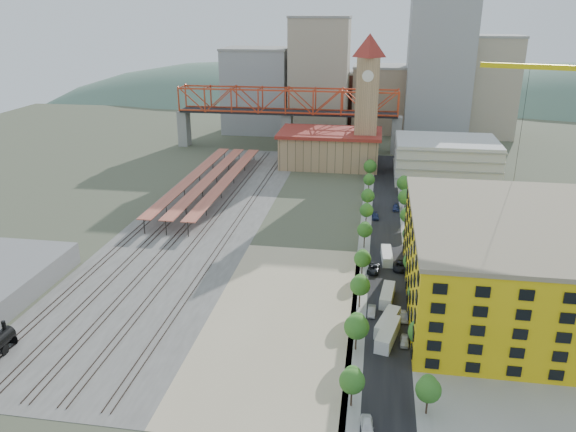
% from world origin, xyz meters
% --- Properties ---
extents(ground, '(400.00, 400.00, 0.00)m').
position_xyz_m(ground, '(0.00, 0.00, 0.00)').
color(ground, '#474C38').
rests_on(ground, ground).
extents(ballast_strip, '(36.00, 165.00, 0.06)m').
position_xyz_m(ballast_strip, '(-36.00, 17.50, 0.03)').
color(ballast_strip, '#605E59').
rests_on(ballast_strip, ground).
extents(dirt_lot, '(28.00, 67.00, 0.06)m').
position_xyz_m(dirt_lot, '(-4.00, -31.50, 0.03)').
color(dirt_lot, tan).
rests_on(dirt_lot, ground).
extents(street_asphalt, '(12.00, 170.00, 0.06)m').
position_xyz_m(street_asphalt, '(16.00, 15.00, 0.03)').
color(street_asphalt, black).
rests_on(street_asphalt, ground).
extents(sidewalk_west, '(3.00, 170.00, 0.04)m').
position_xyz_m(sidewalk_west, '(10.50, 15.00, 0.02)').
color(sidewalk_west, gray).
rests_on(sidewalk_west, ground).
extents(sidewalk_east, '(3.00, 170.00, 0.04)m').
position_xyz_m(sidewalk_east, '(21.50, 15.00, 0.02)').
color(sidewalk_east, gray).
rests_on(sidewalk_east, ground).
extents(construction_pad, '(50.00, 90.00, 0.06)m').
position_xyz_m(construction_pad, '(45.00, -20.00, 0.03)').
color(construction_pad, gray).
rests_on(construction_pad, ground).
extents(rail_tracks, '(26.56, 160.00, 0.18)m').
position_xyz_m(rail_tracks, '(-37.80, 17.50, 0.15)').
color(rail_tracks, '#382B23').
rests_on(rail_tracks, ground).
extents(platform_canopies, '(16.00, 80.00, 4.12)m').
position_xyz_m(platform_canopies, '(-41.00, 45.00, 3.99)').
color(platform_canopies, '#CE6C4F').
rests_on(platform_canopies, ground).
extents(station_hall, '(38.00, 24.00, 13.10)m').
position_xyz_m(station_hall, '(-5.00, 82.00, 6.67)').
color(station_hall, tan).
rests_on(station_hall, ground).
extents(clock_tower, '(12.00, 12.00, 52.00)m').
position_xyz_m(clock_tower, '(8.00, 79.99, 28.70)').
color(clock_tower, tan).
rests_on(clock_tower, ground).
extents(parking_garage, '(34.00, 26.00, 14.00)m').
position_xyz_m(parking_garage, '(36.00, 70.00, 7.00)').
color(parking_garage, silver).
rests_on(parking_garage, ground).
extents(truss_bridge, '(94.00, 9.60, 25.60)m').
position_xyz_m(truss_bridge, '(-25.00, 105.00, 18.86)').
color(truss_bridge, gray).
rests_on(truss_bridge, ground).
extents(construction_building, '(44.60, 50.60, 18.80)m').
position_xyz_m(construction_building, '(42.00, -20.00, 9.41)').
color(construction_building, yellow).
rests_on(construction_building, ground).
extents(street_trees, '(15.40, 124.40, 8.00)m').
position_xyz_m(street_trees, '(16.00, 5.00, 0.00)').
color(street_trees, '#315F1C').
rests_on(street_trees, ground).
extents(skyline, '(133.00, 46.00, 60.00)m').
position_xyz_m(skyline, '(7.47, 142.31, 22.81)').
color(skyline, '#9EA0A3').
rests_on(skyline, ground).
extents(distant_hills, '(647.00, 264.00, 227.00)m').
position_xyz_m(distant_hills, '(45.28, 260.00, -79.54)').
color(distant_hills, '#4C6B59').
rests_on(distant_hills, ground).
extents(site_trailer_a, '(4.78, 10.23, 2.71)m').
position_xyz_m(site_trailer_a, '(16.00, -36.28, 1.35)').
color(site_trailer_a, silver).
rests_on(site_trailer_a, ground).
extents(site_trailer_b, '(5.02, 9.71, 2.57)m').
position_xyz_m(site_trailer_b, '(16.00, -32.21, 1.29)').
color(site_trailer_b, silver).
rests_on(site_trailer_b, ground).
extents(site_trailer_c, '(3.33, 9.13, 2.44)m').
position_xyz_m(site_trailer_c, '(16.00, -21.40, 1.22)').
color(site_trailer_c, silver).
rests_on(site_trailer_c, ground).
extents(site_trailer_d, '(2.80, 8.90, 2.40)m').
position_xyz_m(site_trailer_d, '(16.00, -1.76, 1.20)').
color(site_trailer_d, silver).
rests_on(site_trailer_d, ground).
extents(car_0, '(2.29, 4.72, 1.55)m').
position_xyz_m(car_0, '(13.00, -60.00, 0.78)').
color(car_0, white).
rests_on(car_0, ground).
extents(car_1, '(1.59, 4.32, 1.41)m').
position_xyz_m(car_1, '(13.00, -27.43, 0.71)').
color(car_1, gray).
rests_on(car_1, ground).
extents(car_2, '(3.02, 5.73, 1.54)m').
position_xyz_m(car_2, '(13.00, -8.38, 0.77)').
color(car_2, black).
rests_on(car_2, ground).
extents(car_3, '(2.17, 4.69, 1.33)m').
position_xyz_m(car_3, '(13.00, 26.32, 0.66)').
color(car_3, navy).
rests_on(car_3, ground).
extents(car_4, '(1.84, 4.03, 1.34)m').
position_xyz_m(car_4, '(19.00, -36.95, 0.67)').
color(car_4, silver).
rests_on(car_4, ground).
extents(car_5, '(1.94, 4.22, 1.34)m').
position_xyz_m(car_5, '(19.00, -28.46, 0.67)').
color(car_5, '#A9A8AD').
rests_on(car_5, ground).
extents(car_6, '(3.39, 5.96, 1.57)m').
position_xyz_m(car_6, '(19.00, -5.99, 0.78)').
color(car_6, black).
rests_on(car_6, ground).
extents(car_7, '(2.23, 4.94, 1.40)m').
position_xyz_m(car_7, '(19.00, 34.63, 0.70)').
color(car_7, navy).
rests_on(car_7, ground).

